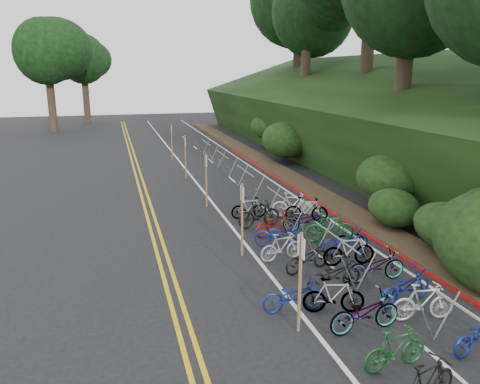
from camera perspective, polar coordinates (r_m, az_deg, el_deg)
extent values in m
plane|color=black|center=(11.48, 4.28, -17.20)|extent=(120.00, 120.00, 0.00)
cube|color=gold|center=(20.13, -11.21, -3.16)|extent=(0.12, 80.00, 0.01)
cube|color=gold|center=(20.15, -10.36, -3.10)|extent=(0.12, 80.00, 0.01)
cube|color=silver|center=(20.57, -2.43, -2.50)|extent=(0.12, 80.00, 0.01)
cube|color=silver|center=(21.85, 8.37, -1.62)|extent=(0.12, 80.00, 0.01)
cube|color=silver|center=(11.39, 23.73, -18.80)|extent=(0.10, 1.60, 0.01)
cube|color=silver|center=(15.87, 10.07, -8.02)|extent=(0.10, 1.60, 0.01)
cube|color=silver|center=(21.11, 3.13, -2.06)|extent=(0.10, 1.60, 0.01)
cube|color=silver|center=(26.68, -0.94, 1.50)|extent=(0.10, 1.60, 0.01)
cube|color=silver|center=(32.40, -3.60, 3.81)|extent=(0.10, 1.60, 0.01)
cube|color=silver|center=(38.21, -5.47, 5.42)|extent=(0.10, 1.60, 0.01)
cube|color=silver|center=(44.07, -6.84, 6.60)|extent=(0.10, 1.60, 0.01)
cube|color=maroon|center=(23.80, 7.56, -0.13)|extent=(0.25, 28.00, 0.10)
cube|color=black|center=(35.59, 13.15, 8.98)|extent=(12.32, 44.00, 9.11)
cube|color=#382819|center=(33.20, 1.99, 4.23)|extent=(1.40, 44.00, 0.16)
ellipsoid|color=#284C19|center=(16.88, 24.44, -4.01)|extent=(2.00, 2.80, 1.60)
ellipsoid|color=#284C19|center=(21.08, 17.71, 1.58)|extent=(2.60, 3.64, 2.08)
ellipsoid|color=#284C19|center=(26.67, 13.00, 5.47)|extent=(2.20, 3.08, 1.76)
ellipsoid|color=#284C19|center=(31.55, 5.55, 6.35)|extent=(3.00, 4.20, 2.40)
ellipsoid|color=#284C19|center=(37.37, 3.27, 7.92)|extent=(2.40, 3.36, 1.92)
ellipsoid|color=#284C19|center=(41.48, 3.23, 9.54)|extent=(2.80, 3.92, 2.24)
ellipsoid|color=#284C19|center=(19.08, 18.26, -1.81)|extent=(1.80, 2.52, 1.44)
ellipsoid|color=#284C19|center=(30.47, 10.85, 7.84)|extent=(3.20, 4.48, 2.56)
cylinder|color=#2D2319|center=(25.59, 19.27, 12.70)|extent=(0.83, 0.83, 6.10)
cylinder|color=#2D2319|center=(33.70, 15.20, 15.14)|extent=(0.87, 0.87, 6.92)
cylinder|color=#2D2319|center=(40.42, 7.97, 13.89)|extent=(0.80, 0.80, 5.70)
ellipsoid|color=black|center=(40.69, 8.24, 21.12)|extent=(7.60, 7.60, 7.22)
cylinder|color=#2D2319|center=(48.77, 6.99, 15.32)|extent=(0.85, 0.85, 6.51)
cylinder|color=#2D2319|center=(51.59, -21.95, 9.77)|extent=(0.78, 0.78, 5.29)
ellipsoid|color=black|center=(51.50, -22.47, 15.10)|extent=(7.23, 7.23, 6.87)
cylinder|color=#2D2319|center=(59.33, -18.21, 10.39)|extent=(0.76, 0.76, 4.88)
ellipsoid|color=black|center=(59.23, -18.55, 14.57)|extent=(6.33, 6.33, 6.01)
cylinder|color=slate|center=(11.70, 21.67, -14.25)|extent=(0.60, 0.04, 1.18)
cylinder|color=slate|center=(12.02, 23.87, -13.67)|extent=(0.60, 0.04, 1.18)
cylinder|color=slate|center=(14.58, 11.58, -5.33)|extent=(0.05, 3.00, 0.05)
cylinder|color=slate|center=(13.52, 13.08, -9.66)|extent=(0.58, 0.04, 1.13)
cylinder|color=slate|center=(13.79, 15.15, -9.32)|extent=(0.58, 0.04, 1.13)
cylinder|color=slate|center=(15.84, 8.29, -5.76)|extent=(0.58, 0.04, 1.13)
cylinder|color=slate|center=(16.07, 10.13, -5.54)|extent=(0.58, 0.04, 1.13)
cylinder|color=slate|center=(18.95, 4.81, -0.43)|extent=(0.05, 3.00, 0.05)
cylinder|color=slate|center=(17.76, 5.47, -3.41)|extent=(0.58, 0.04, 1.13)
cylinder|color=slate|center=(17.96, 7.14, -3.25)|extent=(0.58, 0.04, 1.13)
cylinder|color=slate|center=(20.29, 2.67, -1.06)|extent=(0.58, 0.04, 1.13)
cylinder|color=slate|center=(20.47, 4.17, -0.95)|extent=(0.58, 0.04, 1.13)
cylinder|color=slate|center=(23.58, 0.64, 2.61)|extent=(0.05, 3.00, 0.05)
cylinder|color=slate|center=(22.32, 0.93, 0.40)|extent=(0.58, 0.04, 1.13)
cylinder|color=slate|center=(22.48, 2.30, 0.50)|extent=(0.58, 0.04, 1.13)
cylinder|color=slate|center=(24.95, -0.87, 1.92)|extent=(0.58, 0.04, 1.13)
cylinder|color=slate|center=(25.09, 0.36, 2.00)|extent=(0.58, 0.04, 1.13)
cylinder|color=slate|center=(28.33, -2.16, 4.63)|extent=(0.05, 3.00, 0.05)
cylinder|color=slate|center=(27.04, -2.05, 2.91)|extent=(0.58, 0.04, 1.13)
cylinder|color=slate|center=(27.17, -0.90, 2.97)|extent=(0.58, 0.04, 1.13)
cylinder|color=slate|center=(29.72, -3.30, 3.96)|extent=(0.58, 0.04, 1.13)
cylinder|color=slate|center=(29.84, -2.25, 4.01)|extent=(0.58, 0.04, 1.13)
cylinder|color=slate|center=(33.15, -4.16, 6.06)|extent=(0.05, 3.00, 0.05)
cylinder|color=slate|center=(31.84, -4.14, 4.66)|extent=(0.58, 0.04, 1.13)
cylinder|color=slate|center=(31.95, -3.15, 4.71)|extent=(0.58, 0.04, 1.13)
cylinder|color=slate|center=(34.55, -5.06, 5.42)|extent=(0.58, 0.04, 1.13)
cylinder|color=slate|center=(34.65, -4.15, 5.47)|extent=(0.58, 0.04, 1.13)
cylinder|color=brown|center=(11.18, 7.31, -10.94)|extent=(0.08, 0.08, 2.49)
cube|color=silver|center=(10.83, 7.46, -6.66)|extent=(0.02, 0.40, 0.50)
cylinder|color=brown|center=(15.47, 0.26, -3.46)|extent=(0.08, 0.08, 2.50)
cube|color=silver|center=(15.22, 0.26, -0.23)|extent=(0.02, 0.40, 0.50)
cylinder|color=brown|center=(21.11, -4.14, 1.42)|extent=(0.08, 0.08, 2.50)
cube|color=silver|center=(20.92, -4.18, 3.82)|extent=(0.02, 0.40, 0.50)
cylinder|color=brown|center=(26.90, -6.67, 4.22)|extent=(0.08, 0.08, 2.50)
cube|color=silver|center=(26.75, -6.72, 6.12)|extent=(0.02, 0.40, 0.50)
cylinder|color=brown|center=(32.76, -8.31, 6.02)|extent=(0.08, 0.08, 2.50)
cube|color=silver|center=(32.64, -8.36, 7.58)|extent=(0.02, 0.40, 0.50)
imported|color=navy|center=(12.38, 6.60, -12.42)|extent=(0.70, 1.72, 0.88)
imported|color=#144C1E|center=(10.68, 18.43, -17.72)|extent=(0.59, 1.58, 0.93)
imported|color=navy|center=(11.96, 27.19, -15.15)|extent=(0.88, 1.71, 0.86)
imported|color=slate|center=(11.82, 14.96, -13.99)|extent=(0.76, 1.89, 0.97)
imported|color=beige|center=(12.73, 21.43, -12.36)|extent=(0.68, 1.69, 0.98)
imported|color=slate|center=(12.44, 11.35, -12.27)|extent=(0.86, 1.66, 0.96)
imported|color=navy|center=(13.41, 19.51, -10.82)|extent=(1.06, 1.93, 0.96)
imported|color=black|center=(13.69, 11.41, -9.83)|extent=(0.77, 1.76, 0.90)
imported|color=slate|center=(14.49, 16.26, -8.61)|extent=(0.65, 1.83, 0.96)
imported|color=black|center=(14.72, 8.22, -7.92)|extent=(1.07, 1.80, 0.89)
imported|color=slate|center=(15.35, 13.15, -6.91)|extent=(0.63, 1.76, 1.04)
imported|color=#9E9EA3|center=(15.44, 5.14, -6.66)|extent=(0.64, 1.59, 0.93)
imported|color=navy|center=(16.31, 12.73, -5.79)|extent=(0.70, 1.80, 0.93)
imported|color=navy|center=(16.56, 4.81, -5.16)|extent=(1.13, 1.86, 0.92)
imported|color=#144C1E|center=(17.24, 10.87, -4.27)|extent=(0.80, 1.89, 1.10)
imported|color=maroon|center=(17.69, 4.22, -3.80)|extent=(1.25, 1.92, 0.95)
imported|color=slate|center=(18.14, 8.19, -3.41)|extent=(1.19, 1.96, 0.97)
imported|color=black|center=(18.54, 2.35, -2.67)|extent=(0.81, 1.88, 1.09)
imported|color=slate|center=(19.35, 8.11, -2.12)|extent=(1.05, 1.83, 1.06)
imported|color=slate|center=(19.65, 1.11, -1.90)|extent=(0.44, 1.55, 0.93)
imported|color=beige|center=(19.97, 6.42, -1.54)|extent=(0.98, 1.83, 1.06)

